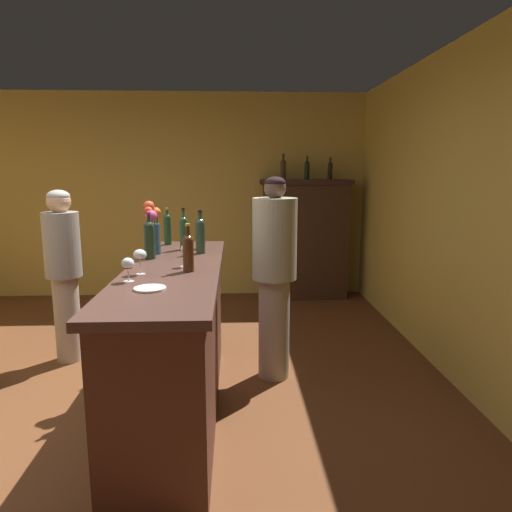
% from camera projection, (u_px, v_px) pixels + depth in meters
% --- Properties ---
extents(floor, '(8.54, 8.54, 0.00)m').
position_uv_depth(floor, '(80.00, 422.00, 3.13)').
color(floor, brown).
rests_on(floor, ground).
extents(wall_back, '(5.66, 0.12, 2.66)m').
position_uv_depth(wall_back, '(155.00, 196.00, 6.17)').
color(wall_back, tan).
rests_on(wall_back, ground).
extents(wall_right, '(0.12, 6.69, 2.66)m').
position_uv_depth(wall_right, '(508.00, 223.00, 3.02)').
color(wall_right, gold).
rests_on(wall_right, ground).
extents(bar_counter, '(0.62, 2.28, 1.03)m').
position_uv_depth(bar_counter, '(176.00, 340.00, 3.20)').
color(bar_counter, '#542C21').
rests_on(bar_counter, ground).
extents(display_cabinet, '(1.17, 0.39, 1.55)m').
position_uv_depth(display_cabinet, '(305.00, 237.00, 6.08)').
color(display_cabinet, '#3A2417').
rests_on(display_cabinet, ground).
extents(wine_bottle_malbec, '(0.07, 0.07, 0.34)m').
position_uv_depth(wine_bottle_malbec, '(200.00, 234.00, 3.59)').
color(wine_bottle_malbec, '#2D452E').
rests_on(wine_bottle_malbec, bar_counter).
extents(wine_bottle_chardonnay, '(0.06, 0.06, 0.32)m').
position_uv_depth(wine_bottle_chardonnay, '(168.00, 228.00, 4.02)').
color(wine_bottle_chardonnay, '#1D3D22').
rests_on(wine_bottle_chardonnay, bar_counter).
extents(wine_bottle_riesling, '(0.07, 0.07, 0.31)m').
position_uv_depth(wine_bottle_riesling, '(188.00, 251.00, 2.95)').
color(wine_bottle_riesling, '#4C2712').
rests_on(wine_bottle_riesling, bar_counter).
extents(wine_bottle_merlot, '(0.08, 0.08, 0.34)m').
position_uv_depth(wine_bottle_merlot, '(149.00, 238.00, 3.36)').
color(wine_bottle_merlot, '#203522').
rests_on(wine_bottle_merlot, bar_counter).
extents(wine_bottle_rose, '(0.06, 0.06, 0.34)m').
position_uv_depth(wine_bottle_rose, '(184.00, 231.00, 3.77)').
color(wine_bottle_rose, '#284C30').
rests_on(wine_bottle_rose, bar_counter).
extents(wine_bottle_syrah, '(0.07, 0.07, 0.31)m').
position_uv_depth(wine_bottle_syrah, '(201.00, 232.00, 3.81)').
color(wine_bottle_syrah, black).
rests_on(wine_bottle_syrah, bar_counter).
extents(wine_glass_front, '(0.08, 0.08, 0.16)m').
position_uv_depth(wine_glass_front, '(140.00, 256.00, 2.86)').
color(wine_glass_front, white).
rests_on(wine_glass_front, bar_counter).
extents(wine_glass_mid, '(0.07, 0.07, 0.15)m').
position_uv_depth(wine_glass_mid, '(185.00, 250.00, 3.09)').
color(wine_glass_mid, white).
rests_on(wine_glass_mid, bar_counter).
extents(wine_glass_rear, '(0.07, 0.07, 0.14)m').
position_uv_depth(wine_glass_rear, '(128.00, 265.00, 2.68)').
color(wine_glass_rear, white).
rests_on(wine_glass_rear, bar_counter).
extents(flower_arrangement, '(0.14, 0.16, 0.41)m').
position_uv_depth(flower_arrangement, '(152.00, 226.00, 3.55)').
color(flower_arrangement, '#2E4E67').
rests_on(flower_arrangement, bar_counter).
extents(cheese_plate, '(0.17, 0.17, 0.01)m').
position_uv_depth(cheese_plate, '(150.00, 288.00, 2.52)').
color(cheese_plate, white).
rests_on(cheese_plate, bar_counter).
extents(display_bottle_left, '(0.07, 0.07, 0.32)m').
position_uv_depth(display_bottle_left, '(283.00, 168.00, 5.90)').
color(display_bottle_left, '#422E1D').
rests_on(display_bottle_left, display_cabinet).
extents(display_bottle_midleft, '(0.07, 0.07, 0.30)m').
position_uv_depth(display_bottle_midleft, '(307.00, 169.00, 5.92)').
color(display_bottle_midleft, black).
rests_on(display_bottle_midleft, display_cabinet).
extents(display_bottle_center, '(0.06, 0.06, 0.29)m').
position_uv_depth(display_bottle_center, '(330.00, 170.00, 5.93)').
color(display_bottle_center, black).
rests_on(display_bottle_center, display_cabinet).
extents(patron_tall, '(0.30, 0.30, 1.51)m').
position_uv_depth(patron_tall, '(64.00, 267.00, 4.01)').
color(patron_tall, '#BBA890').
rests_on(patron_tall, ground).
extents(bartender, '(0.35, 0.35, 1.62)m').
position_uv_depth(bartender, '(274.00, 271.00, 3.67)').
color(bartender, '#A89E90').
rests_on(bartender, ground).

